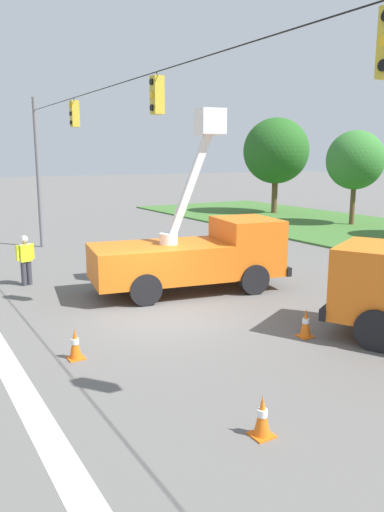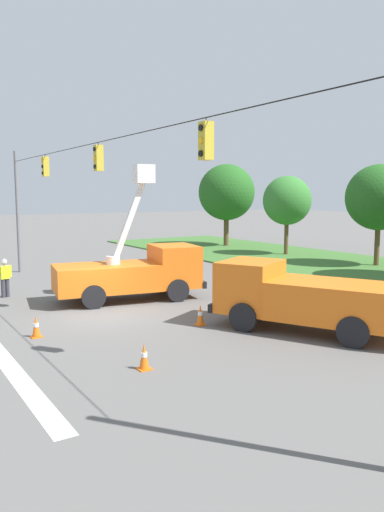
{
  "view_description": "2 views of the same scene",
  "coord_description": "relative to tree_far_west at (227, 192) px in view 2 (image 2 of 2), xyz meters",
  "views": [
    {
      "loc": [
        11.94,
        -6.14,
        4.48
      ],
      "look_at": [
        -1.73,
        2.01,
        1.27
      ],
      "focal_mm": 35.0,
      "sensor_mm": 36.0,
      "label": 1
    },
    {
      "loc": [
        17.77,
        -7.24,
        4.68
      ],
      "look_at": [
        -0.62,
        4.47,
        1.97
      ],
      "focal_mm": 35.0,
      "sensor_mm": 36.0,
      "label": 2
    }
  ],
  "objects": [
    {
      "name": "traffic_cone_lane_edge_b",
      "position": [
        19.74,
        -22.28,
        -4.47
      ],
      "size": [
        0.36,
        0.36,
        0.72
      ],
      "color": "orange",
      "rests_on": "ground"
    },
    {
      "name": "utility_truck_bucket_lift",
      "position": [
        16.12,
        -16.91,
        -3.51
      ],
      "size": [
        3.62,
        6.79,
        5.95
      ],
      "color": "orange",
      "rests_on": "ground"
    },
    {
      "name": "signal_gantry",
      "position": [
        18.18,
        -19.28,
        -0.39
      ],
      "size": [
        26.2,
        0.33,
        7.2
      ],
      "color": "slate",
      "rests_on": "ground"
    },
    {
      "name": "road_worker",
      "position": [
        12.5,
        -21.7,
        -3.82
      ],
      "size": [
        0.31,
        0.64,
        1.77
      ],
      "color": "#383842",
      "rests_on": "ground"
    },
    {
      "name": "traffic_cone_near_bucket",
      "position": [
        21.35,
        -16.87,
        -4.46
      ],
      "size": [
        0.36,
        0.36,
        0.74
      ],
      "color": "orange",
      "rests_on": "ground"
    },
    {
      "name": "tree_centre",
      "position": [
        15.36,
        0.76,
        -0.36
      ],
      "size": [
        4.25,
        4.2,
        6.58
      ],
      "color": "brown",
      "rests_on": "ground"
    },
    {
      "name": "tree_far_west",
      "position": [
        0.0,
        0.0,
        0.0
      ],
      "size": [
        5.11,
        4.9,
        7.31
      ],
      "color": "brown",
      "rests_on": "ground"
    },
    {
      "name": "ground_plane",
      "position": [
        18.18,
        -19.28,
        -4.82
      ],
      "size": [
        200.0,
        200.0,
        0.0
      ],
      "primitive_type": "plane",
      "color": "#605E5B"
    },
    {
      "name": "utility_truck_support_near",
      "position": [
        23.85,
        -14.33,
        -3.63
      ],
      "size": [
        6.8,
        5.06,
        2.3
      ],
      "color": "orange",
      "rests_on": "ground"
    },
    {
      "name": "tree_west",
      "position": [
        7.78,
        -0.04,
        -0.64
      ],
      "size": [
        3.55,
        3.74,
        6.06
      ],
      "color": "brown",
      "rests_on": "ground"
    },
    {
      "name": "traffic_cone_lane_edge_a",
      "position": [
        24.36,
        -20.67,
        -4.47
      ],
      "size": [
        0.36,
        0.36,
        0.72
      ],
      "color": "orange",
      "rests_on": "ground"
    }
  ]
}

